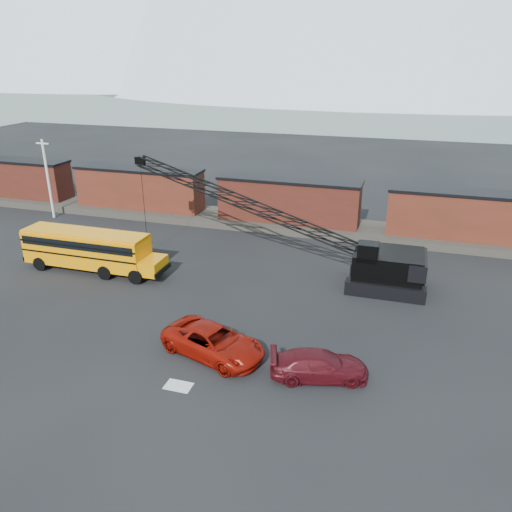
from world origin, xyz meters
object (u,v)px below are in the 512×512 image
at_px(red_pickup, 213,342).
at_px(crawler_crane, 276,217).
at_px(school_bus, 91,249).
at_px(maroon_suv, 319,365).

height_order(red_pickup, crawler_crane, crawler_crane).
distance_m(school_bus, crawler_crane, 14.54).
relative_size(red_pickup, maroon_suv, 1.19).
bearing_deg(maroon_suv, crawler_crane, 9.17).
bearing_deg(school_bus, red_pickup, -31.49).
distance_m(school_bus, maroon_suv, 21.30).
xyz_separation_m(school_bus, maroon_suv, (19.48, -8.56, -1.05)).
xyz_separation_m(maroon_suv, crawler_crane, (-5.76, 12.55, 3.74)).
bearing_deg(school_bus, maroon_suv, -23.72).
relative_size(school_bus, red_pickup, 1.90).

